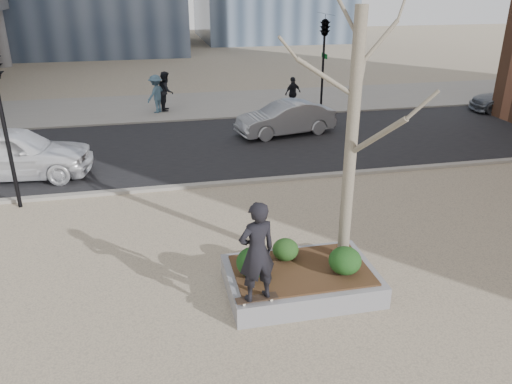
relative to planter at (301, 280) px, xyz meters
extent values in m
plane|color=tan|center=(-1.00, 0.00, -0.23)|extent=(120.00, 120.00, 0.00)
cube|color=black|center=(-1.00, 10.00, -0.21)|extent=(60.00, 8.00, 0.02)
cube|color=gray|center=(-1.00, 17.00, -0.21)|extent=(60.00, 6.00, 0.02)
cube|color=gray|center=(0.00, 0.00, 0.00)|extent=(3.00, 2.00, 0.45)
cube|color=#382314|center=(0.00, 0.00, 0.25)|extent=(2.70, 1.70, 0.04)
ellipsoid|color=#133310|center=(-0.98, -0.01, 0.56)|extent=(0.69, 0.69, 0.59)
ellipsoid|color=#113615|center=(-0.21, 0.45, 0.50)|extent=(0.54, 0.54, 0.46)
ellipsoid|color=#123914|center=(0.80, -0.31, 0.54)|extent=(0.65, 0.65, 0.55)
imported|color=black|center=(-1.10, -0.82, 1.26)|extent=(0.79, 0.62, 1.91)
imported|color=white|center=(-7.07, 8.03, 0.62)|extent=(5.01, 2.46, 1.64)
imported|color=gray|center=(2.68, 10.94, 0.46)|extent=(4.22, 2.14, 1.33)
imported|color=black|center=(-1.86, 16.14, 0.73)|extent=(0.82, 0.99, 1.87)
imported|color=#416076|center=(-2.35, 15.81, 0.69)|extent=(1.25, 1.30, 1.78)
imported|color=black|center=(4.20, 15.08, 0.58)|extent=(0.99, 0.71, 1.57)
camera|label=1|loc=(-2.74, -8.27, 5.63)|focal=35.00mm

